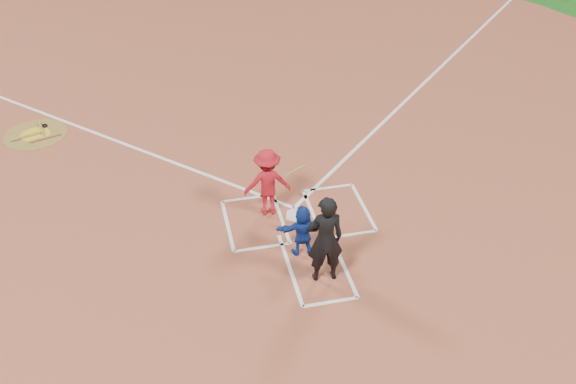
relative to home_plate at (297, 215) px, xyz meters
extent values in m
plane|color=#134F15|center=(0.00, 0.00, -0.02)|extent=(120.00, 120.00, 0.00)
cylinder|color=brown|center=(0.00, 6.00, -0.01)|extent=(28.00, 28.00, 0.01)
cylinder|color=silver|center=(0.00, 0.00, 0.00)|extent=(0.60, 0.60, 0.02)
cylinder|color=brown|center=(-6.15, 5.12, 0.00)|extent=(1.70, 1.70, 0.01)
cylinder|color=gold|center=(-6.15, 5.12, 0.00)|extent=(0.80, 0.80, 0.00)
cylinder|color=olive|center=(-6.00, 5.37, 0.03)|extent=(0.25, 0.83, 0.06)
cylinder|color=olive|center=(-6.35, 5.02, 0.03)|extent=(0.81, 0.36, 0.06)
cylinder|color=#915C35|center=(-5.85, 4.82, 0.03)|extent=(0.81, 0.34, 0.06)
torus|color=black|center=(-5.95, 5.52, 0.03)|extent=(0.19, 0.19, 0.05)
imported|color=navy|center=(-0.18, -1.24, 0.58)|extent=(1.09, 0.37, 1.17)
imported|color=black|center=(0.05, -2.09, 0.98)|extent=(0.73, 0.49, 1.98)
cube|color=white|center=(-0.98, 0.92, -0.01)|extent=(1.22, 0.08, 0.01)
cube|color=white|center=(-0.98, -0.92, -0.01)|extent=(1.22, 0.08, 0.01)
cube|color=white|center=(-0.37, 0.00, -0.01)|extent=(0.08, 1.83, 0.01)
cube|color=white|center=(-1.59, 0.00, -0.01)|extent=(0.08, 1.83, 0.01)
cube|color=white|center=(0.98, 0.92, -0.01)|extent=(1.22, 0.08, 0.01)
cube|color=white|center=(0.98, -0.92, -0.01)|extent=(1.22, 0.08, 0.01)
cube|color=white|center=(0.37, 0.00, -0.01)|extent=(0.08, 1.83, 0.01)
cube|color=white|center=(1.59, 0.00, -0.01)|extent=(0.08, 1.83, 0.01)
cube|color=white|center=(-0.55, -1.70, -0.01)|extent=(0.08, 2.20, 0.01)
cube|color=white|center=(0.55, -1.70, -0.01)|extent=(0.08, 2.20, 0.01)
cube|color=white|center=(0.00, -2.80, -0.01)|extent=(1.10, 0.08, 0.01)
cube|color=white|center=(7.07, 7.37, -0.01)|extent=(14.21, 14.21, 0.01)
cube|color=white|center=(-7.07, 7.37, -0.01)|extent=(14.21, 14.21, 0.01)
imported|color=#AE131F|center=(-0.61, 0.29, 0.81)|extent=(1.07, 0.65, 1.63)
cylinder|color=#A47B3C|center=(-0.01, 0.14, 1.13)|extent=(0.62, 0.66, 0.28)
camera|label=1|loc=(-2.74, -11.23, 8.88)|focal=40.00mm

